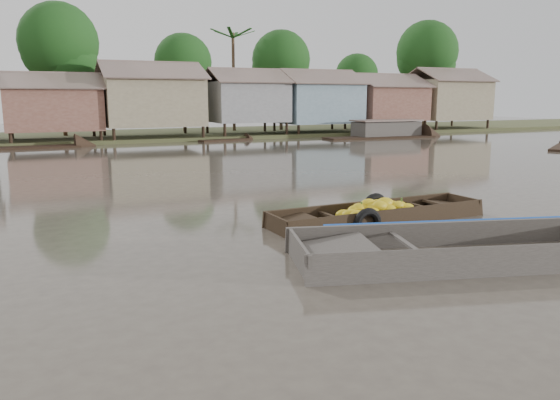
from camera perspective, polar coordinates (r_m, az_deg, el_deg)
name	(u,v)px	position (r m, az deg, el deg)	size (l,w,h in m)	color
ground	(336,250)	(10.93, 5.84, -5.23)	(120.00, 120.00, 0.00)	#494038
riverbank	(152,96)	(41.76, -13.25, 10.58)	(120.00, 12.47, 10.22)	#384723
banana_boat	(376,215)	(13.50, 9.96, -1.54)	(5.71, 1.61, 0.82)	black
viewer_boat	(503,254)	(11.20, 22.31, -5.23)	(8.29, 4.22, 0.65)	#403B36
distant_boats	(309,138)	(37.63, 3.07, 6.51)	(46.36, 16.14, 1.38)	black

